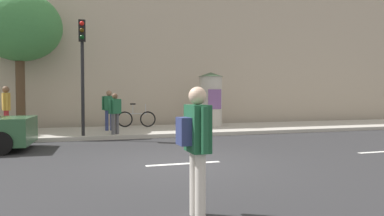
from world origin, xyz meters
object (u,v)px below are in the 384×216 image
pedestrian_tallest (109,107)px  bicycle_leaning (136,119)px  pedestrian_in_red_top (115,110)px  traffic_light (82,58)px  poster_column (211,99)px  pedestrian_in_light_jacket (196,139)px  pedestrian_with_bag (6,106)px  street_tree (19,27)px

pedestrian_tallest → bicycle_leaning: pedestrian_tallest is taller
pedestrian_in_red_top → bicycle_leaning: (1.19, 2.76, -0.51)m
traffic_light → poster_column: traffic_light is taller
bicycle_leaning → pedestrian_in_light_jacket: bearing=-94.3°
traffic_light → pedestrian_with_bag: (-2.70, 1.14, -1.72)m
traffic_light → pedestrian_tallest: traffic_light is taller
poster_column → pedestrian_with_bag: 8.47m
pedestrian_in_light_jacket → bicycle_leaning: pedestrian_in_light_jacket is taller
poster_column → street_tree: bearing=174.8°
pedestrian_tallest → bicycle_leaning: 1.91m
traffic_light → pedestrian_in_light_jacket: size_ratio=2.38×
traffic_light → street_tree: size_ratio=0.71×
pedestrian_in_red_top → traffic_light: bearing=-169.6°
pedestrian_tallest → pedestrian_in_red_top: pedestrian_tallest is taller
poster_column → traffic_light: bearing=-158.8°
street_tree → pedestrian_with_bag: (-0.20, -1.81, -3.23)m
poster_column → street_tree: size_ratio=0.44×
street_tree → poster_column: bearing=-5.2°
street_tree → traffic_light: bearing=-49.8°
traffic_light → pedestrian_with_bag: bearing=157.0°
bicycle_leaning → poster_column: bearing=-12.8°
traffic_light → street_tree: bearing=130.2°
pedestrian_in_light_jacket → bicycle_leaning: bearing=85.7°
street_tree → pedestrian_with_bag: size_ratio=3.21×
street_tree → pedestrian_in_red_top: street_tree is taller
pedestrian_in_light_jacket → pedestrian_tallest: (-0.41, 10.47, 0.08)m
pedestrian_tallest → pedestrian_in_red_top: size_ratio=1.08×
pedestrian_with_bag → pedestrian_tallest: 3.77m
street_tree → bicycle_leaning: 6.22m
pedestrian_in_light_jacket → poster_column: bearing=68.8°
traffic_light → pedestrian_with_bag: 3.40m
street_tree → pedestrian_with_bag: bearing=-96.4°
traffic_light → bicycle_leaning: size_ratio=2.37×
traffic_light → pedestrian_with_bag: size_ratio=2.29×
pedestrian_with_bag → traffic_light: bearing=-23.0°
poster_column → pedestrian_in_light_jacket: bearing=-111.2°
pedestrian_in_light_jacket → bicycle_leaning: 11.78m
traffic_light → pedestrian_in_red_top: size_ratio=2.68×
pedestrian_with_bag → bicycle_leaning: bearing=19.9°
traffic_light → pedestrian_in_red_top: 2.22m
pedestrian_in_light_jacket → pedestrian_with_bag: (-4.14, 9.92, 0.18)m
traffic_light → poster_column: size_ratio=1.63×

